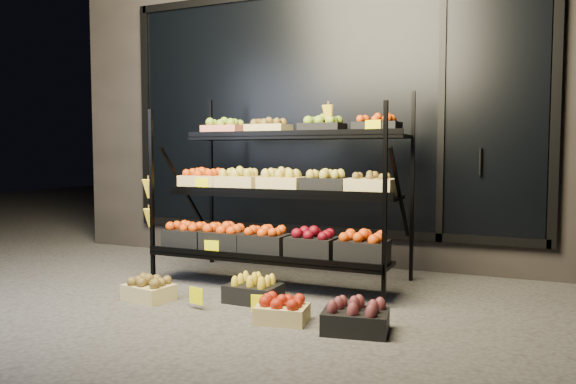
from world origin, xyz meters
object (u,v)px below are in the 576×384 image
at_px(display_rack, 278,193).
at_px(floor_crate_midright, 282,310).
at_px(floor_crate_midleft, 253,290).
at_px(floor_crate_left, 149,289).

distance_m(display_rack, floor_crate_midright, 1.34).
bearing_deg(floor_crate_midright, display_rack, 106.96).
height_order(floor_crate_midleft, floor_crate_midright, floor_crate_midleft).
xyz_separation_m(floor_crate_left, floor_crate_midleft, (0.76, 0.28, 0.01)).
relative_size(display_rack, floor_crate_midleft, 5.46).
xyz_separation_m(display_rack, floor_crate_left, (-0.67, -0.93, -0.70)).
bearing_deg(floor_crate_midright, floor_crate_left, 165.99).
bearing_deg(floor_crate_left, floor_crate_midleft, 30.08).
distance_m(display_rack, floor_crate_midleft, 0.95).
xyz_separation_m(floor_crate_left, floor_crate_midright, (1.17, -0.10, -0.00)).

